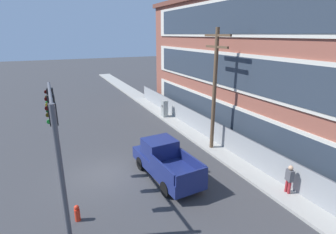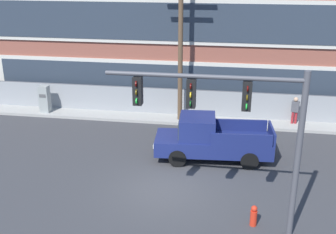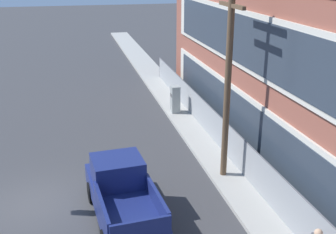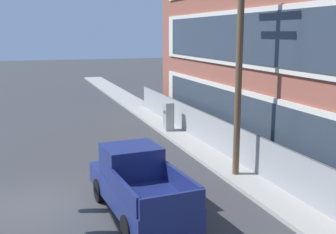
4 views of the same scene
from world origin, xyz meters
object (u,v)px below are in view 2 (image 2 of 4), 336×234
at_px(traffic_signal_mast, 234,115).
at_px(pickup_truck_navy, 210,140).
at_px(fire_hydrant, 254,216).
at_px(pedestrian_near_cabinet, 295,110).
at_px(electrical_cabinet, 45,100).
at_px(utility_pole_near_corner, 181,41).

xyz_separation_m(traffic_signal_mast, pickup_truck_navy, (-0.99, 5.49, -3.23)).
relative_size(pickup_truck_navy, fire_hydrant, 7.05).
relative_size(traffic_signal_mast, pedestrian_near_cabinet, 3.67).
height_order(traffic_signal_mast, pedestrian_near_cabinet, traffic_signal_mast).
xyz_separation_m(electrical_cabinet, fire_hydrant, (12.04, -9.60, -0.51)).
distance_m(traffic_signal_mast, pedestrian_near_cabinet, 11.43).
distance_m(utility_pole_near_corner, fire_hydrant, 11.25).
bearing_deg(fire_hydrant, traffic_signal_mast, -153.80).
bearing_deg(traffic_signal_mast, utility_pole_near_corner, 106.75).
height_order(electrical_cabinet, pedestrian_near_cabinet, electrical_cabinet).
xyz_separation_m(traffic_signal_mast, utility_pole_near_corner, (-3.03, 10.07, 0.48)).
relative_size(traffic_signal_mast, electrical_cabinet, 3.49).
bearing_deg(utility_pole_near_corner, pickup_truck_navy, -65.99).
relative_size(traffic_signal_mast, pickup_truck_navy, 1.13).
height_order(pickup_truck_navy, pedestrian_near_cabinet, pickup_truck_navy).
relative_size(utility_pole_near_corner, fire_hydrant, 10.70).
height_order(pickup_truck_navy, fire_hydrant, pickup_truck_navy).
relative_size(electrical_cabinet, fire_hydrant, 2.28).
xyz_separation_m(utility_pole_near_corner, fire_hydrant, (3.90, -9.64, -4.30)).
bearing_deg(pedestrian_near_cabinet, utility_pole_near_corner, -176.70).
distance_m(traffic_signal_mast, utility_pole_near_corner, 10.53).
bearing_deg(pedestrian_near_cabinet, electrical_cabinet, -178.37).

